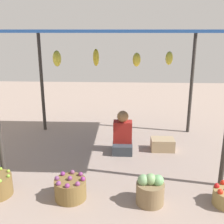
# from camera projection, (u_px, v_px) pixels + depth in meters

# --- Properties ---
(ground_plane) EXTENTS (14.00, 14.00, 0.00)m
(ground_plane) POSITION_uv_depth(u_px,v_px,m) (114.00, 151.00, 5.16)
(ground_plane) COLOR gray
(market_stall_structure) EXTENTS (3.52, 2.50, 2.19)m
(market_stall_structure) POSITION_uv_depth(u_px,v_px,m) (113.00, 39.00, 4.58)
(market_stall_structure) COLOR #38332D
(market_stall_structure) RESTS_ON ground
(vendor_person) EXTENTS (0.36, 0.44, 0.78)m
(vendor_person) POSITION_uv_depth(u_px,v_px,m) (123.00, 136.00, 5.07)
(vendor_person) COLOR #353B41
(vendor_person) RESTS_ON ground
(basket_purple_onions) EXTENTS (0.42, 0.42, 0.33)m
(basket_purple_onions) POSITION_uv_depth(u_px,v_px,m) (70.00, 189.00, 3.68)
(basket_purple_onions) COLOR brown
(basket_purple_onions) RESTS_ON ground
(basket_cabbages) EXTENTS (0.37, 0.37, 0.42)m
(basket_cabbages) POSITION_uv_depth(u_px,v_px,m) (150.00, 190.00, 3.57)
(basket_cabbages) COLOR olive
(basket_cabbages) RESTS_ON ground
(wooden_crate_near_vendor) EXTENTS (0.43, 0.30, 0.23)m
(wooden_crate_near_vendor) POSITION_uv_depth(u_px,v_px,m) (162.00, 144.00, 5.17)
(wooden_crate_near_vendor) COLOR tan
(wooden_crate_near_vendor) RESTS_ON ground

